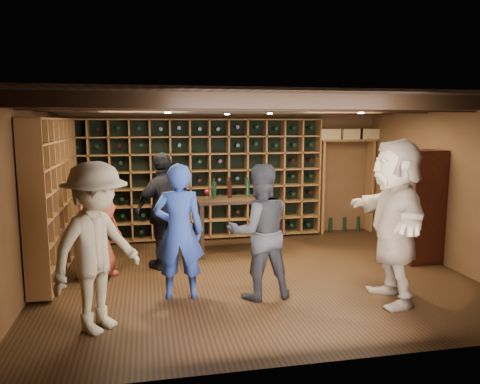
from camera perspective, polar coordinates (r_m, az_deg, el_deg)
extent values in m
plane|color=black|center=(6.86, 1.88, -10.23)|extent=(6.00, 6.00, 0.00)
plane|color=brown|center=(9.00, -1.75, 2.44)|extent=(6.00, 0.00, 6.00)
plane|color=brown|center=(4.22, 9.84, -4.76)|extent=(6.00, 0.00, 6.00)
plane|color=brown|center=(6.56, -24.47, -0.63)|extent=(0.00, 5.00, 5.00)
plane|color=brown|center=(7.82, 23.86, 0.78)|extent=(0.00, 5.00, 5.00)
plane|color=black|center=(6.50, 1.99, 11.11)|extent=(6.00, 6.00, 0.00)
cube|color=black|center=(4.96, 6.36, 10.92)|extent=(5.90, 0.18, 0.16)
cube|color=black|center=(6.01, 3.11, 10.54)|extent=(5.90, 0.18, 0.16)
cube|color=black|center=(7.08, 0.85, 10.26)|extent=(5.90, 0.18, 0.16)
cube|color=black|center=(8.16, -0.82, 10.04)|extent=(5.90, 0.18, 0.16)
cylinder|color=black|center=(6.33, -8.81, 10.09)|extent=(0.10, 0.10, 0.10)
cylinder|color=black|center=(6.96, 3.65, 10.03)|extent=(0.10, 0.10, 0.10)
cylinder|color=black|center=(6.68, 14.54, 9.83)|extent=(0.10, 0.10, 0.10)
cylinder|color=black|center=(7.63, -1.62, 9.91)|extent=(0.10, 0.10, 0.10)
cube|color=brown|center=(8.77, -4.94, 1.60)|extent=(4.65, 0.30, 2.20)
cube|color=black|center=(8.77, -4.94, 1.60)|extent=(4.56, 0.02, 2.16)
cube|color=brown|center=(7.34, -21.70, -0.35)|extent=(0.30, 2.65, 2.20)
cube|color=black|center=(7.34, -21.70, -0.35)|extent=(0.29, 0.02, 2.16)
cube|color=brown|center=(9.49, 12.95, 6.18)|extent=(1.15, 0.32, 0.04)
cube|color=brown|center=(9.79, 15.55, 0.75)|extent=(0.05, 0.28, 1.85)
cube|color=brown|center=(9.37, 9.86, 0.59)|extent=(0.05, 0.28, 1.85)
cube|color=tan|center=(9.33, 10.72, 6.95)|extent=(0.40, 0.30, 0.20)
cube|color=tan|center=(9.50, 13.26, 6.90)|extent=(0.40, 0.30, 0.20)
cube|color=tan|center=(9.65, 15.16, 6.86)|extent=(0.40, 0.30, 0.20)
cube|color=#36110A|center=(8.06, 20.87, -7.55)|extent=(0.55, 0.50, 0.10)
cube|color=#36110A|center=(7.88, 21.20, -1.59)|extent=(0.55, 0.50, 1.70)
cube|color=white|center=(7.74, 19.58, -1.68)|extent=(0.01, 0.46, 1.60)
cube|color=#36110A|center=(7.88, 21.20, -1.59)|extent=(0.50, 0.44, 0.02)
sphere|color=#59260C|center=(7.85, 21.12, -0.88)|extent=(0.18, 0.18, 0.18)
imported|color=navy|center=(5.90, -7.45, -4.80)|extent=(0.66, 0.46, 1.71)
imported|color=black|center=(5.87, 2.39, -4.87)|extent=(0.87, 0.70, 1.70)
imported|color=maroon|center=(6.92, -17.17, -3.55)|extent=(0.90, 0.93, 1.61)
imported|color=black|center=(7.13, -9.13, -2.28)|extent=(1.11, 0.89, 1.76)
imported|color=gray|center=(5.16, -17.07, -6.52)|extent=(1.27, 1.33, 1.81)
imported|color=tan|center=(6.02, 18.29, -3.40)|extent=(0.85, 1.94, 2.02)
cube|color=black|center=(7.82, -0.82, -0.94)|extent=(1.27, 0.67, 0.05)
cube|color=black|center=(7.56, -4.64, -4.94)|extent=(0.06, 0.06, 0.90)
cube|color=black|center=(7.81, 3.74, -4.48)|extent=(0.06, 0.06, 0.90)
cube|color=black|center=(8.06, -5.22, -4.09)|extent=(0.06, 0.06, 0.90)
cube|color=black|center=(8.30, 2.67, -3.69)|extent=(0.06, 0.06, 0.90)
cylinder|color=black|center=(7.78, -3.16, 0.24)|extent=(0.07, 0.07, 0.28)
cylinder|color=black|center=(7.83, -1.28, 0.31)|extent=(0.07, 0.07, 0.28)
cylinder|color=black|center=(7.90, 0.94, 0.38)|extent=(0.07, 0.07, 0.28)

